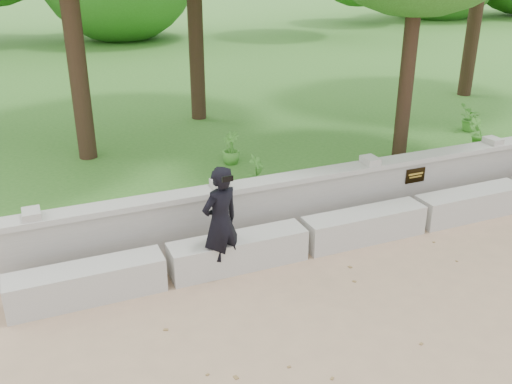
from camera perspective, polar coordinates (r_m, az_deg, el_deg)
ground at (r=8.07m, az=24.19°, el=-8.86°), size 80.00×80.00×0.00m
lawn at (r=19.59m, az=-6.62°, el=11.67°), size 40.00×22.00×0.25m
concrete_bench at (r=9.15m, az=16.02°, el=-2.16°), size 11.90×0.45×0.45m
parapet_wall at (r=9.56m, az=13.62°, el=0.78°), size 12.50×0.35×0.90m
man_main at (r=7.34m, az=-3.58°, el=-3.05°), size 0.65×0.61×1.53m
shrub_a at (r=9.53m, az=0.03°, el=2.02°), size 0.39×0.37×0.62m
shrub_b at (r=12.42m, az=21.22°, el=5.49°), size 0.43×0.42×0.61m
shrub_c at (r=13.55m, az=20.62°, el=6.94°), size 0.69×0.66×0.59m
shrub_d at (r=10.71m, az=-2.53°, el=4.41°), size 0.42×0.44×0.61m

